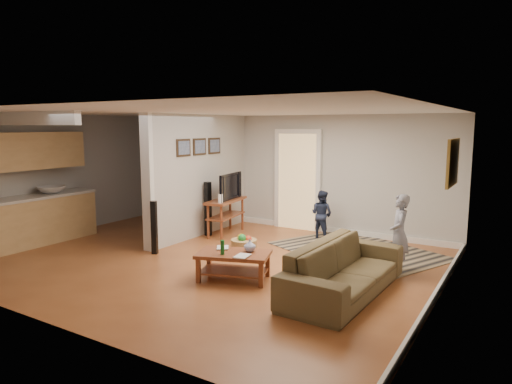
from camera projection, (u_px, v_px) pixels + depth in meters
ground at (205, 259)px, 7.83m from camera, size 7.50×7.50×0.00m
room_shell at (173, 170)px, 8.53m from camera, size 7.54×6.02×2.52m
area_rug at (357, 251)px, 8.34m from camera, size 3.42×3.04×0.01m
sofa at (344, 293)px, 6.26m from camera, size 1.02×2.39×0.69m
coffee_table at (235, 258)px, 6.76m from camera, size 1.20×0.93×0.63m
tv_console at (226, 203)px, 9.54m from camera, size 0.62×1.24×1.02m
speaker_left at (154, 228)px, 8.09m from camera, size 0.13×0.13×0.96m
speaker_right at (208, 209)px, 9.45m from camera, size 0.13×0.13×1.13m
toy_basket at (244, 247)px, 8.00m from camera, size 0.45×0.45×0.41m
child at (397, 272)px, 7.15m from camera, size 0.42×0.52×1.23m
toddler at (321, 238)px, 9.32m from camera, size 0.54×0.45×0.98m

